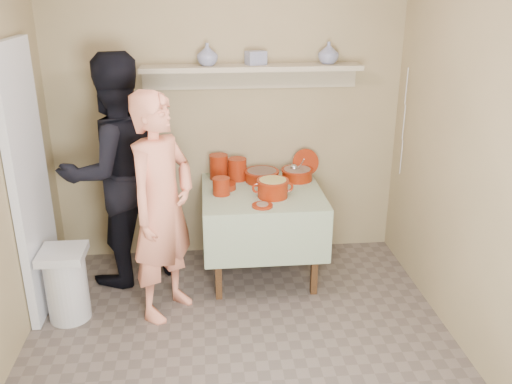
{
  "coord_description": "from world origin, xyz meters",
  "views": [
    {
      "loc": [
        -0.2,
        -2.83,
        2.33
      ],
      "look_at": [
        0.15,
        0.75,
        0.95
      ],
      "focal_mm": 38.0,
      "sensor_mm": 36.0,
      "label": 1
    }
  ],
  "objects": [
    {
      "name": "ground",
      "position": [
        0.0,
        0.0,
        0.0
      ],
      "size": [
        3.5,
        3.5,
        0.0
      ],
      "primitive_type": "plane",
      "color": "#61544C",
      "rests_on": "ground"
    },
    {
      "name": "tile_panel",
      "position": [
        -1.46,
        0.95,
        1.0
      ],
      "size": [
        0.06,
        0.7,
        2.0
      ],
      "primitive_type": "cube",
      "color": "silver",
      "rests_on": "ground"
    },
    {
      "name": "plate_stack_a",
      "position": [
        -0.09,
        1.6,
        0.87
      ],
      "size": [
        0.16,
        0.16,
        0.21
      ],
      "primitive_type": "cylinder",
      "color": "maroon",
      "rests_on": "serving_table"
    },
    {
      "name": "plate_stack_b",
      "position": [
        0.07,
        1.55,
        0.86
      ],
      "size": [
        0.16,
        0.16,
        0.19
      ],
      "primitive_type": "cylinder",
      "color": "maroon",
      "rests_on": "serving_table"
    },
    {
      "name": "bowl_stack",
      "position": [
        -0.08,
        1.21,
        0.83
      ],
      "size": [
        0.14,
        0.14,
        0.14
      ],
      "primitive_type": "cylinder",
      "color": "maroon",
      "rests_on": "serving_table"
    },
    {
      "name": "empty_bowl",
      "position": [
        -0.04,
        1.33,
        0.79
      ],
      "size": [
        0.17,
        0.17,
        0.05
      ],
      "primitive_type": "cylinder",
      "color": "maroon",
      "rests_on": "serving_table"
    },
    {
      "name": "propped_lid",
      "position": [
        0.67,
        1.61,
        0.88
      ],
      "size": [
        0.25,
        0.13,
        0.23
      ],
      "primitive_type": "cylinder",
      "rotation": [
        1.22,
        0.0,
        0.15
      ],
      "color": "maroon",
      "rests_on": "serving_table"
    },
    {
      "name": "vase_right",
      "position": [
        0.83,
        1.63,
        1.81
      ],
      "size": [
        0.17,
        0.17,
        0.18
      ],
      "primitive_type": "imported",
      "rotation": [
        0.0,
        0.0,
        -0.02
      ],
      "color": "navy",
      "rests_on": "wall_shelf"
    },
    {
      "name": "vase_left",
      "position": [
        -0.16,
        1.62,
        1.81
      ],
      "size": [
        0.21,
        0.21,
        0.18
      ],
      "primitive_type": "imported",
      "rotation": [
        0.0,
        0.0,
        0.3
      ],
      "color": "navy",
      "rests_on": "wall_shelf"
    },
    {
      "name": "ceramic_box",
      "position": [
        0.24,
        1.64,
        1.77
      ],
      "size": [
        0.18,
        0.15,
        0.11
      ],
      "primitive_type": "cube",
      "rotation": [
        0.0,
        0.0,
        0.33
      ],
      "color": "navy",
      "rests_on": "wall_shelf"
    },
    {
      "name": "person_cook",
      "position": [
        -0.52,
        0.78,
        0.84
      ],
      "size": [
        0.68,
        0.73,
        1.68
      ],
      "primitive_type": "imported",
      "rotation": [
        0.0,
        0.0,
        0.96
      ],
      "color": "#F08967",
      "rests_on": "ground"
    },
    {
      "name": "person_helper",
      "position": [
        -0.91,
        1.33,
        0.94
      ],
      "size": [
        1.15,
        1.08,
        1.88
      ],
      "primitive_type": "imported",
      "rotation": [
        0.0,
        0.0,
        -2.6
      ],
      "color": "black",
      "rests_on": "ground"
    },
    {
      "name": "room_shell",
      "position": [
        0.0,
        0.0,
        1.61
      ],
      "size": [
        3.04,
        3.54,
        2.62
      ],
      "color": "tan",
      "rests_on": "ground"
    },
    {
      "name": "serving_table",
      "position": [
        0.25,
        1.28,
        0.64
      ],
      "size": [
        0.97,
        0.97,
        0.76
      ],
      "color": "#4C2D16",
      "rests_on": "ground"
    },
    {
      "name": "cazuela_meat_a",
      "position": [
        0.27,
        1.49,
        0.82
      ],
      "size": [
        0.3,
        0.3,
        0.1
      ],
      "color": "maroon",
      "rests_on": "serving_table"
    },
    {
      "name": "cazuela_meat_b",
      "position": [
        0.58,
        1.5,
        0.82
      ],
      "size": [
        0.28,
        0.28,
        0.1
      ],
      "color": "maroon",
      "rests_on": "serving_table"
    },
    {
      "name": "ladle",
      "position": [
        0.55,
        1.5,
        0.87
      ],
      "size": [
        0.08,
        0.26,
        0.19
      ],
      "color": "silver",
      "rests_on": "cazuela_meat_b"
    },
    {
      "name": "cazuela_rice",
      "position": [
        0.32,
        1.12,
        0.85
      ],
      "size": [
        0.33,
        0.25,
        0.14
      ],
      "color": "maroon",
      "rests_on": "serving_table"
    },
    {
      "name": "front_plate",
      "position": [
        0.22,
        0.93,
        0.77
      ],
      "size": [
        0.16,
        0.16,
        0.03
      ],
      "color": "maroon",
      "rests_on": "serving_table"
    },
    {
      "name": "wall_shelf",
      "position": [
        0.2,
        1.65,
        1.67
      ],
      "size": [
        1.8,
        0.25,
        0.21
      ],
      "color": "tan",
      "rests_on": "room_shell"
    },
    {
      "name": "trash_bin",
      "position": [
        -1.24,
        0.74,
        0.28
      ],
      "size": [
        0.32,
        0.32,
        0.56
      ],
      "color": "silver",
      "rests_on": "ground"
    },
    {
      "name": "electrical_cord",
      "position": [
        1.47,
        1.48,
        1.25
      ],
      "size": [
        0.01,
        0.05,
        0.9
      ],
      "color": "silver",
      "rests_on": "wall_shelf"
    }
  ]
}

